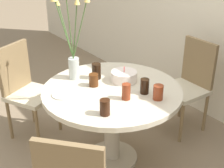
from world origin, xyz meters
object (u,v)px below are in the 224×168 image
(drink_glass_2, at_px, (94,80))
(side_plate, at_px, (64,94))
(flower_vase, at_px, (72,50))
(chair_left_flank, at_px, (25,86))
(drink_glass_0, at_px, (158,92))
(drink_glass_1, at_px, (105,107))
(birthday_cake, at_px, (124,76))
(drink_glass_4, at_px, (96,71))
(chair_far_back, at_px, (190,81))
(drink_glass_3, at_px, (126,92))
(drink_glass_5, at_px, (145,86))

(drink_glass_2, bearing_deg, side_plate, -90.70)
(drink_glass_2, bearing_deg, flower_vase, -163.32)
(chair_left_flank, relative_size, drink_glass_2, 8.89)
(drink_glass_0, height_order, drink_glass_1, same)
(chair_left_flank, distance_m, birthday_cake, 1.00)
(side_plate, bearing_deg, birthday_cake, 81.87)
(birthday_cake, distance_m, drink_glass_4, 0.24)
(drink_glass_2, bearing_deg, chair_far_back, 81.60)
(drink_glass_0, xyz_separation_m, drink_glass_3, (-0.14, -0.19, 0.00))
(chair_far_back, distance_m, chair_left_flank, 1.61)
(side_plate, xyz_separation_m, drink_glass_2, (0.00, 0.28, 0.05))
(flower_vase, height_order, drink_glass_3, flower_vase)
(drink_glass_1, xyz_separation_m, drink_glass_4, (-0.53, 0.28, 0.01))
(drink_glass_3, bearing_deg, side_plate, -133.87)
(drink_glass_0, relative_size, drink_glass_3, 0.92)
(drink_glass_3, bearing_deg, drink_glass_2, -167.55)
(flower_vase, bearing_deg, drink_glass_5, 29.41)
(chair_far_back, distance_m, side_plate, 1.33)
(drink_glass_4, xyz_separation_m, drink_glass_5, (0.45, 0.15, -0.01))
(side_plate, distance_m, drink_glass_3, 0.49)
(flower_vase, xyz_separation_m, drink_glass_2, (0.21, 0.06, -0.21))
(drink_glass_0, bearing_deg, side_plate, -131.49)
(chair_far_back, relative_size, drink_glass_3, 7.41)
(drink_glass_2, distance_m, drink_glass_3, 0.34)
(drink_glass_1, xyz_separation_m, drink_glass_2, (-0.42, 0.18, -0.01))
(drink_glass_5, bearing_deg, drink_glass_4, -161.50)
(drink_glass_3, bearing_deg, drink_glass_0, 53.34)
(chair_far_back, distance_m, drink_glass_5, 0.84)
(chair_far_back, height_order, chair_left_flank, same)
(drink_glass_0, xyz_separation_m, drink_glass_1, (-0.05, -0.45, 0.00))
(chair_left_flank, xyz_separation_m, drink_glass_3, (1.04, 0.41, 0.25))
(chair_far_back, height_order, drink_glass_4, chair_far_back)
(drink_glass_2, xyz_separation_m, drink_glass_5, (0.34, 0.25, 0.01))
(drink_glass_0, relative_size, drink_glass_5, 0.95)
(side_plate, bearing_deg, drink_glass_5, 56.68)
(drink_glass_0, distance_m, drink_glass_4, 0.61)
(drink_glass_1, xyz_separation_m, drink_glass_5, (-0.08, 0.43, 0.00))
(drink_glass_1, distance_m, drink_glass_2, 0.46)
(flower_vase, relative_size, drink_glass_2, 7.10)
(chair_far_back, bearing_deg, drink_glass_4, -104.16)
(drink_glass_3, relative_size, drink_glass_5, 1.03)
(flower_vase, xyz_separation_m, drink_glass_5, (0.56, 0.31, -0.21))
(birthday_cake, distance_m, drink_glass_0, 0.40)
(drink_glass_4, bearing_deg, birthday_cake, 41.46)
(chair_far_back, xyz_separation_m, drink_glass_4, (-0.26, -0.93, 0.25))
(flower_vase, relative_size, drink_glass_3, 5.92)
(drink_glass_2, height_order, drink_glass_5, drink_glass_5)
(chair_left_flank, relative_size, drink_glass_4, 6.85)
(side_plate, relative_size, drink_glass_1, 1.60)
(chair_left_flank, distance_m, drink_glass_4, 0.78)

